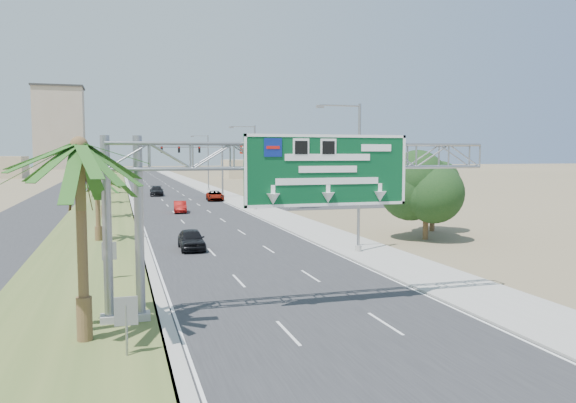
{
  "coord_description": "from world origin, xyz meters",
  "views": [
    {
      "loc": [
        -7.91,
        -12.59,
        6.7
      ],
      "look_at": [
        0.54,
        15.42,
        4.2
      ],
      "focal_mm": 35.0,
      "sensor_mm": 36.0,
      "label": 1
    }
  ],
  "objects_px": {
    "signal_mast": "(209,166)",
    "store_building": "(328,185)",
    "car_far": "(157,191)",
    "pole_sign_red_near": "(289,152)",
    "palm_near": "(79,147)",
    "car_mid_lane": "(180,207)",
    "pole_sign_blue": "(255,158)",
    "pole_sign_red_far": "(247,153)",
    "car_right_lane": "(215,196)",
    "car_left_lane": "(191,240)",
    "sign_gantry": "(289,169)"
  },
  "relations": [
    {
      "from": "signal_mast",
      "to": "store_building",
      "type": "distance_m",
      "value": 18.08
    },
    {
      "from": "car_far",
      "to": "pole_sign_red_near",
      "type": "xyz_separation_m",
      "value": [
        13.66,
        -27.78,
        6.15
      ]
    },
    {
      "from": "palm_near",
      "to": "pole_sign_red_near",
      "type": "bearing_deg",
      "value": 64.35
    },
    {
      "from": "car_mid_lane",
      "to": "pole_sign_blue",
      "type": "relative_size",
      "value": 0.49
    },
    {
      "from": "store_building",
      "to": "pole_sign_red_near",
      "type": "xyz_separation_m",
      "value": [
        -10.56,
        -15.02,
        4.9
      ]
    },
    {
      "from": "pole_sign_blue",
      "to": "pole_sign_red_far",
      "type": "bearing_deg",
      "value": 88.6
    },
    {
      "from": "car_right_lane",
      "to": "car_left_lane",
      "type": "bearing_deg",
      "value": -96.72
    },
    {
      "from": "sign_gantry",
      "to": "car_far",
      "type": "bearing_deg",
      "value": 90.96
    },
    {
      "from": "car_right_lane",
      "to": "store_building",
      "type": "bearing_deg",
      "value": 2.37
    },
    {
      "from": "sign_gantry",
      "to": "pole_sign_blue",
      "type": "xyz_separation_m",
      "value": [
        12.61,
        58.63,
        0.02
      ]
    },
    {
      "from": "sign_gantry",
      "to": "signal_mast",
      "type": "height_order",
      "value": "signal_mast"
    },
    {
      "from": "pole_sign_red_near",
      "to": "pole_sign_blue",
      "type": "xyz_separation_m",
      "value": [
        0.11,
        17.58,
        -0.82
      ]
    },
    {
      "from": "car_mid_lane",
      "to": "pole_sign_blue",
      "type": "distance_m",
      "value": 21.9
    },
    {
      "from": "signal_mast",
      "to": "pole_sign_blue",
      "type": "distance_m",
      "value": 7.33
    },
    {
      "from": "palm_near",
      "to": "store_building",
      "type": "bearing_deg",
      "value": 61.72
    },
    {
      "from": "pole_sign_blue",
      "to": "sign_gantry",
      "type": "bearing_deg",
      "value": -102.13
    },
    {
      "from": "pole_sign_red_near",
      "to": "car_right_lane",
      "type": "bearing_deg",
      "value": 111.75
    },
    {
      "from": "car_far",
      "to": "palm_near",
      "type": "bearing_deg",
      "value": -92.98
    },
    {
      "from": "car_mid_lane",
      "to": "car_left_lane",
      "type": "bearing_deg",
      "value": -89.93
    },
    {
      "from": "pole_sign_red_near",
      "to": "store_building",
      "type": "bearing_deg",
      "value": 54.88
    },
    {
      "from": "car_mid_lane",
      "to": "pole_sign_red_near",
      "type": "xyz_separation_m",
      "value": [
        12.77,
        -0.72,
        6.25
      ]
    },
    {
      "from": "car_left_lane",
      "to": "pole_sign_blue",
      "type": "relative_size",
      "value": 0.52
    },
    {
      "from": "pole_sign_blue",
      "to": "store_building",
      "type": "bearing_deg",
      "value": -13.76
    },
    {
      "from": "car_left_lane",
      "to": "pole_sign_red_far",
      "type": "height_order",
      "value": "pole_sign_red_far"
    },
    {
      "from": "car_far",
      "to": "pole_sign_red_far",
      "type": "height_order",
      "value": "pole_sign_red_far"
    },
    {
      "from": "palm_near",
      "to": "car_far",
      "type": "height_order",
      "value": "palm_near"
    },
    {
      "from": "car_far",
      "to": "pole_sign_red_far",
      "type": "xyz_separation_m",
      "value": [
        13.93,
        -3.47,
        6.11
      ]
    },
    {
      "from": "palm_near",
      "to": "car_left_lane",
      "type": "distance_m",
      "value": 20.41
    },
    {
      "from": "palm_near",
      "to": "pole_sign_red_far",
      "type": "xyz_separation_m",
      "value": [
        20.91,
        67.29,
        -0.07
      ]
    },
    {
      "from": "car_far",
      "to": "pole_sign_red_near",
      "type": "distance_m",
      "value": 31.56
    },
    {
      "from": "store_building",
      "to": "pole_sign_red_far",
      "type": "distance_m",
      "value": 14.69
    },
    {
      "from": "pole_sign_red_near",
      "to": "pole_sign_red_far",
      "type": "distance_m",
      "value": 24.31
    },
    {
      "from": "car_right_lane",
      "to": "car_far",
      "type": "bearing_deg",
      "value": 126.47
    },
    {
      "from": "car_far",
      "to": "pole_sign_red_near",
      "type": "height_order",
      "value": "pole_sign_red_near"
    },
    {
      "from": "signal_mast",
      "to": "car_far",
      "type": "height_order",
      "value": "signal_mast"
    },
    {
      "from": "palm_near",
      "to": "car_mid_lane",
      "type": "xyz_separation_m",
      "value": [
        7.87,
        43.7,
        -6.27
      ]
    },
    {
      "from": "car_right_lane",
      "to": "pole_sign_red_near",
      "type": "relative_size",
      "value": 0.57
    },
    {
      "from": "sign_gantry",
      "to": "pole_sign_blue",
      "type": "bearing_deg",
      "value": 77.87
    },
    {
      "from": "sign_gantry",
      "to": "pole_sign_red_far",
      "type": "relative_size",
      "value": 1.93
    },
    {
      "from": "store_building",
      "to": "pole_sign_blue",
      "type": "xyz_separation_m",
      "value": [
        -10.46,
        2.56,
        4.08
      ]
    },
    {
      "from": "car_right_lane",
      "to": "pole_sign_red_far",
      "type": "bearing_deg",
      "value": 57.38
    },
    {
      "from": "sign_gantry",
      "to": "signal_mast",
      "type": "xyz_separation_m",
      "value": [
        6.23,
        62.05,
        -1.21
      ]
    },
    {
      "from": "pole_sign_red_far",
      "to": "car_far",
      "type": "bearing_deg",
      "value": 166.0
    },
    {
      "from": "car_mid_lane",
      "to": "pole_sign_red_far",
      "type": "distance_m",
      "value": 27.66
    },
    {
      "from": "car_far",
      "to": "pole_sign_red_far",
      "type": "relative_size",
      "value": 0.6
    },
    {
      "from": "sign_gantry",
      "to": "car_right_lane",
      "type": "xyz_separation_m",
      "value": [
        6.21,
        56.83,
        -5.36
      ]
    },
    {
      "from": "car_left_lane",
      "to": "car_far",
      "type": "bearing_deg",
      "value": 89.86
    },
    {
      "from": "store_building",
      "to": "car_left_lane",
      "type": "height_order",
      "value": "store_building"
    },
    {
      "from": "signal_mast",
      "to": "car_far",
      "type": "relative_size",
      "value": 1.99
    },
    {
      "from": "pole_sign_red_far",
      "to": "pole_sign_blue",
      "type": "bearing_deg",
      "value": -91.4
    }
  ]
}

